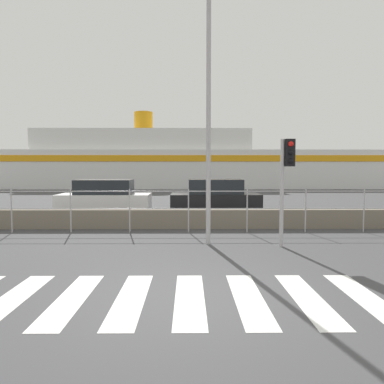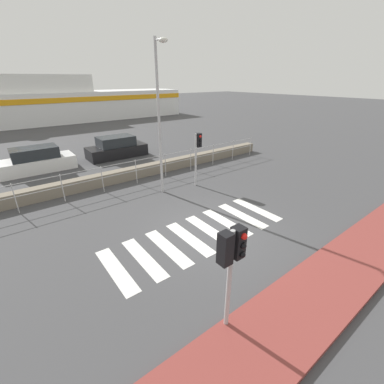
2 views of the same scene
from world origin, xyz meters
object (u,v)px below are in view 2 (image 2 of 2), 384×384
Objects in this scene: traffic_light_far at (198,148)px; ferry_boat at (32,104)px; parked_car_white at (37,161)px; parked_car_black at (117,148)px; traffic_light_near at (231,254)px; streetlamp at (160,106)px.

ferry_boat reaches higher than traffic_light_far.
parked_car_white is (-6.27, 7.66, -1.37)m from traffic_light_far.
parked_car_black is (-1.23, 7.66, -1.37)m from traffic_light_far.
traffic_light_near is 15.21m from parked_car_black.
streetlamp is 1.66× the size of parked_car_black.
traffic_light_near is 8.53m from traffic_light_far.
traffic_light_far is (4.80, 7.05, -0.03)m from traffic_light_near.
traffic_light_far is 2.85m from streetlamp.
ferry_boat reaches higher than traffic_light_near.
traffic_light_near is 14.86m from parked_car_white.
traffic_light_far reaches higher than parked_car_black.
streetlamp is 1.62× the size of parked_car_white.
streetlamp is 9.29m from parked_car_white.
parked_car_white is (-2.93, -20.09, -1.77)m from ferry_boat.
ferry_boat is 20.28m from parked_car_black.
traffic_light_far is 0.65× the size of parked_car_white.
ferry_boat is at bearing 96.87° from traffic_light_far.
traffic_light_far is 0.07× the size of ferry_boat.
ferry_boat is 9.11× the size of parked_car_black.
parked_car_black is at bearing 0.00° from parked_car_white.
parked_car_black is (3.57, 14.72, -1.40)m from traffic_light_near.
parked_car_white is at bearing -98.30° from ferry_boat.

